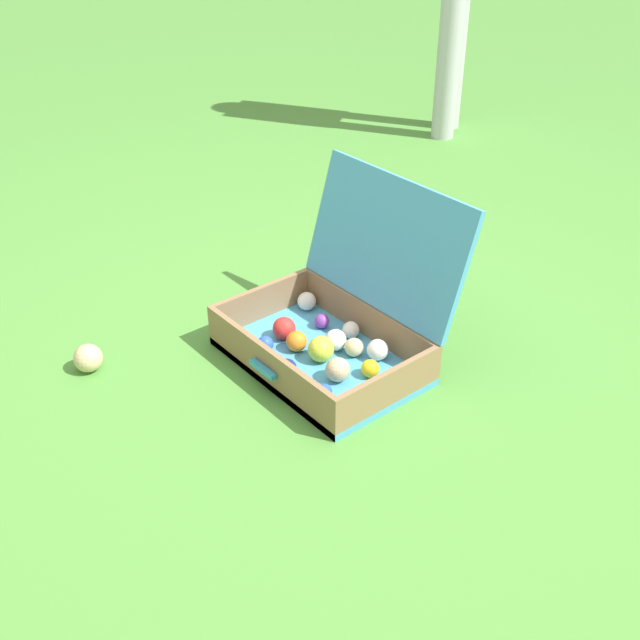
# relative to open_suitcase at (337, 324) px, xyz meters

# --- Properties ---
(ground_plane) EXTENTS (16.00, 16.00, 0.00)m
(ground_plane) POSITION_rel_open_suitcase_xyz_m (-0.01, -0.06, -0.12)
(ground_plane) COLOR #4C8C38
(open_suitcase) EXTENTS (0.62, 0.55, 0.53)m
(open_suitcase) POSITION_rel_open_suitcase_xyz_m (0.00, 0.00, 0.00)
(open_suitcase) COLOR #4799C6
(open_suitcase) RESTS_ON ground
(stray_ball_on_grass) EXTENTS (0.09, 0.09, 0.09)m
(stray_ball_on_grass) POSITION_rel_open_suitcase_xyz_m (-0.42, -0.63, -0.07)
(stray_ball_on_grass) COLOR #D1B784
(stray_ball_on_grass) RESTS_ON ground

